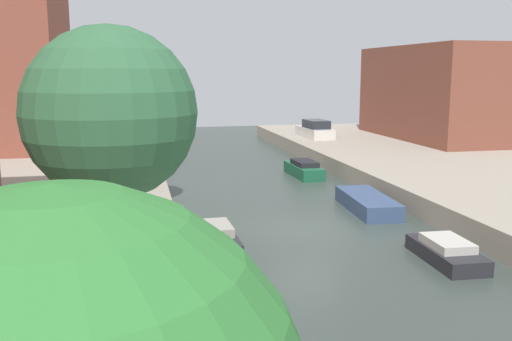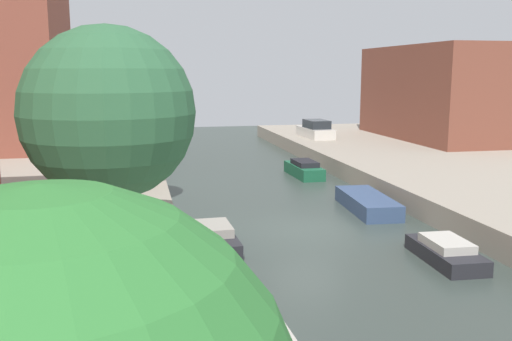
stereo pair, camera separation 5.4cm
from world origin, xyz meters
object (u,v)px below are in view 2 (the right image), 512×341
Objects in this scene: moored_boat_left_2 at (213,239)px; moored_boat_right_2 at (446,252)px; street_tree_3 at (124,102)px; parked_car at (315,130)px; moored_boat_right_4 at (304,169)px; moored_boat_right_3 at (367,203)px; street_tree_1 at (109,115)px; street_tree_5 at (128,89)px; street_tree_2 at (121,118)px; street_tree_4 at (127,103)px; low_block_right at (459,92)px.

moored_boat_right_2 is (7.16, -2.93, -0.03)m from moored_boat_left_2.
street_tree_3 is 1.62× the size of moored_boat_right_2.
parked_car is 1.17× the size of moored_boat_right_4.
moored_boat_right_4 reaches higher than moored_boat_right_3.
street_tree_1 reaches higher than moored_boat_right_4.
street_tree_5 is 27.36m from moored_boat_right_2.
street_tree_3 is at bearing 90.00° from street_tree_2.
street_tree_1 is at bearing -109.17° from moored_boat_left_2.
street_tree_5 is (0.00, 15.53, 0.11)m from street_tree_3.
street_tree_5 is (0.00, 22.33, 0.28)m from street_tree_2.
parked_car is 25.64m from moored_boat_left_2.
street_tree_4 is 15.30m from moored_boat_right_3.
moored_boat_right_2 is at bearing -68.07° from street_tree_5.
moored_boat_right_3 is (-3.78, -19.06, -1.23)m from parked_car.
moored_boat_right_2 is at bearing -22.23° from moored_boat_left_2.
low_block_right reaches higher than street_tree_4.
moored_boat_right_4 is at bearing 51.82° from street_tree_2.
street_tree_1 is at bearing -90.00° from street_tree_5.
moored_boat_right_4 is (9.99, 12.71, -4.18)m from street_tree_2.
street_tree_3 reaches higher than moored_boat_right_2.
low_block_right is at bearing 29.72° from street_tree_3.
moored_boat_right_4 is at bearing -43.91° from street_tree_5.
street_tree_2 is 1.05× the size of moored_boat_right_3.
street_tree_3 is 11.52m from moored_boat_right_3.
street_tree_1 is at bearing -90.00° from street_tree_4.
moored_boat_right_4 reaches higher than moored_boat_left_2.
street_tree_2 is 11.93m from moored_boat_right_3.
parked_car is at bearing 58.79° from street_tree_2.
street_tree_5 is at bearing 90.00° from street_tree_2.
parked_car is (14.10, 31.44, -3.72)m from street_tree_1.
low_block_right is 28.51m from street_tree_3.
street_tree_2 is at bearing -90.00° from street_tree_3.
low_block_right reaches higher than moored_boat_right_4.
street_tree_3 is 1.40× the size of moored_boat_right_4.
moored_boat_right_3 is at bearing -101.20° from parked_car.
moored_boat_right_3 is (10.32, 12.38, -4.95)m from street_tree_1.
street_tree_4 is 1.16× the size of moored_boat_right_4.
street_tree_4 reaches higher than parked_car.
street_tree_3 is at bearing -149.39° from moored_boat_right_4.
street_tree_2 reaches higher than moored_boat_right_2.
street_tree_1 is at bearing -114.15° from parked_car.
moored_boat_left_2 is at bearing -82.48° from street_tree_5.
street_tree_2 is 1.27× the size of moored_boat_right_4.
street_tree_3 is at bearing 113.93° from moored_boat_left_2.
street_tree_2 reaches higher than parked_car.
street_tree_2 is at bearing -175.69° from moored_boat_left_2.
street_tree_3 is at bearing 136.68° from moored_boat_right_2.
street_tree_5 is at bearing 90.00° from street_tree_4.
parked_car is at bearing 68.75° from moored_boat_right_4.
moored_boat_right_3 is (10.32, -10.57, -3.95)m from street_tree_4.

